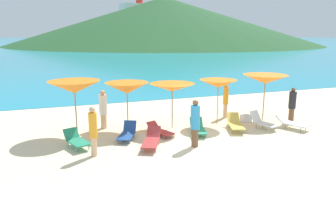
{
  "coord_description": "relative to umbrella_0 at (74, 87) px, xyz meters",
  "views": [
    {
      "loc": [
        -5.27,
        -11.49,
        4.36
      ],
      "look_at": [
        -0.5,
        1.93,
        1.2
      ],
      "focal_mm": 34.15,
      "sensor_mm": 36.0,
      "label": 1
    }
  ],
  "objects": [
    {
      "name": "beachgoer_2",
      "position": [
        4.3,
        -3.07,
        -1.14
      ],
      "size": [
        0.37,
        0.37,
        1.9
      ],
      "rotation": [
        0.0,
        0.0,
        2.39
      ],
      "color": "brown",
      "rests_on": "ground_plane"
    },
    {
      "name": "beachgoer_0",
      "position": [
        0.41,
        -2.75,
        -1.15
      ],
      "size": [
        0.3,
        0.3,
        1.85
      ],
      "rotation": [
        0.0,
        0.0,
        5.68
      ],
      "color": "#DBAA84",
      "rests_on": "ground_plane"
    },
    {
      "name": "cruise_ship",
      "position": [
        51.34,
        166.55,
        7.06
      ],
      "size": [
        42.65,
        17.96,
        23.7
      ],
      "rotation": [
        0.0,
        0.0,
        0.18
      ],
      "color": "white",
      "rests_on": "ocean_water"
    },
    {
      "name": "ground_plane",
      "position": [
        4.53,
        7.43,
        -2.3
      ],
      "size": [
        50.0,
        100.0,
        0.3
      ],
      "primitive_type": "cube",
      "color": "beige"
    },
    {
      "name": "umbrella_1",
      "position": [
        2.3,
        0.08,
        -0.18
      ],
      "size": [
        2.04,
        2.04,
        2.23
      ],
      "color": "#9E7F59",
      "rests_on": "ground_plane"
    },
    {
      "name": "beachgoer_4",
      "position": [
        7.7,
        0.54,
        -1.1
      ],
      "size": [
        0.28,
        0.28,
        1.91
      ],
      "rotation": [
        0.0,
        0.0,
        6.08
      ],
      "color": "#DBAA84",
      "rests_on": "ground_plane"
    },
    {
      "name": "lounge_chair_0",
      "position": [
        8.34,
        -1.86,
        -1.82
      ],
      "size": [
        0.89,
        1.43,
        0.76
      ],
      "rotation": [
        0.0,
        0.0,
        0.29
      ],
      "color": "white",
      "rests_on": "ground_plane"
    },
    {
      "name": "umbrella_2",
      "position": [
        4.35,
        -0.32,
        -0.21
      ],
      "size": [
        2.33,
        2.33,
        2.13
      ],
      "color": "#9E7F59",
      "rests_on": "ground_plane"
    },
    {
      "name": "umbrella_4",
      "position": [
        9.31,
        -0.54,
        -0.02
      ],
      "size": [
        2.44,
        2.44,
        2.36
      ],
      "color": "#9E7F59",
      "rests_on": "ground_plane"
    },
    {
      "name": "cooler_box",
      "position": [
        8.28,
        -0.55,
        -1.98
      ],
      "size": [
        0.56,
        0.44,
        0.34
      ],
      "primitive_type": "cube",
      "rotation": [
        0.0,
        0.0,
        0.18
      ],
      "color": "white",
      "rests_on": "ground_plane"
    },
    {
      "name": "lounge_chair_3",
      "position": [
        3.43,
        -1.26,
        -1.92
      ],
      "size": [
        0.99,
        1.46,
        0.52
      ],
      "rotation": [
        0.0,
        0.0,
        0.39
      ],
      "color": "#A53333",
      "rests_on": "ground_plane"
    },
    {
      "name": "headland_hill",
      "position": [
        44.22,
        117.14,
        7.63
      ],
      "size": [
        125.88,
        125.88,
        19.55
      ],
      "primitive_type": "cone",
      "color": "#235128",
      "rests_on": "ground_plane"
    },
    {
      "name": "beachgoer_1",
      "position": [
        1.27,
        0.69,
        -1.19
      ],
      "size": [
        0.38,
        0.38,
        1.83
      ],
      "rotation": [
        0.0,
        0.0,
        3.88
      ],
      "color": "#DBAA84",
      "rests_on": "ground_plane"
    },
    {
      "name": "ocean_water",
      "position": [
        4.53,
        226.12,
        -2.14
      ],
      "size": [
        650.0,
        440.0,
        0.02
      ],
      "primitive_type": "cube",
      "color": "teal",
      "rests_on": "ground_plane"
    },
    {
      "name": "lounge_chair_1",
      "position": [
        1.97,
        -1.26,
        -1.89
      ],
      "size": [
        1.14,
        1.54,
        0.66
      ],
      "rotation": [
        0.0,
        0.0,
        -0.46
      ],
      "color": "#1E478C",
      "rests_on": "ground_plane"
    },
    {
      "name": "lounge_chair_4",
      "position": [
        -0.13,
        -1.61,
        -1.84
      ],
      "size": [
        1.03,
        1.5,
        0.66
      ],
      "rotation": [
        0.0,
        0.0,
        0.35
      ],
      "color": "#268C66",
      "rests_on": "ground_plane"
    },
    {
      "name": "lounge_chair_2",
      "position": [
        5.09,
        -1.62,
        -1.87
      ],
      "size": [
        1.0,
        1.65,
        0.61
      ],
      "rotation": [
        0.0,
        0.0,
        -0.29
      ],
      "color": "#268C66",
      "rests_on": "ground_plane"
    },
    {
      "name": "lounge_chair_7",
      "position": [
        9.65,
        -2.36,
        -1.86
      ],
      "size": [
        1.17,
        1.61,
        0.56
      ],
      "rotation": [
        0.0,
        0.0,
        0.42
      ],
      "color": "white",
      "rests_on": "ground_plane"
    },
    {
      "name": "lounge_chair_5",
      "position": [
        2.67,
        -2.52,
        -1.86
      ],
      "size": [
        1.23,
        1.78,
        0.64
      ],
      "rotation": [
        0.0,
        0.0,
        -0.44
      ],
      "color": "#A53333",
      "rests_on": "ground_plane"
    },
    {
      "name": "umbrella_0",
      "position": [
        0.0,
        0.0,
        0.0
      ],
      "size": [
        2.25,
        2.25,
        2.42
      ],
      "color": "#9E7F59",
      "rests_on": "ground_plane"
    },
    {
      "name": "beachgoer_3",
      "position": [
        10.56,
        -1.21,
        -1.24
      ],
      "size": [
        0.36,
        0.36,
        1.73
      ],
      "rotation": [
        0.0,
        0.0,
        5.15
      ],
      "color": "brown",
      "rests_on": "ground_plane"
    },
    {
      "name": "umbrella_3",
      "position": [
        6.67,
        -0.49,
        -0.13
      ],
      "size": [
        1.9,
        1.9,
        2.22
      ],
      "color": "#9E7F59",
      "rests_on": "ground_plane"
    },
    {
      "name": "lounge_chair_6",
      "position": [
        7.0,
        -1.64,
        -1.84
      ],
      "size": [
        1.11,
        1.75,
        0.66
      ],
      "rotation": [
        0.0,
        0.0,
        -0.35
      ],
      "color": "#D8BF4C",
      "rests_on": "ground_plane"
    }
  ]
}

